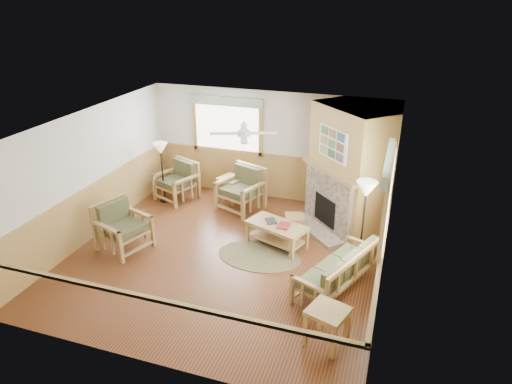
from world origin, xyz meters
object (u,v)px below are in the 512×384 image
(sofa, at_px, (338,269))
(armchair_back_left, at_px, (176,181))
(end_table_chairs, at_px, (231,189))
(floor_lamp_right, at_px, (363,223))
(end_table_sofa, at_px, (327,326))
(coffee_table, at_px, (277,235))
(floor_lamp_left, at_px, (163,172))
(armchair_back_right, at_px, (241,189))
(armchair_left, at_px, (123,227))
(footstool, at_px, (294,223))

(sofa, relative_size, armchair_back_left, 1.88)
(end_table_chairs, distance_m, floor_lamp_right, 3.88)
(end_table_sofa, bearing_deg, coffee_table, 120.66)
(coffee_table, bearing_deg, end_table_chairs, 154.52)
(end_table_chairs, distance_m, floor_lamp_left, 1.73)
(sofa, distance_m, floor_lamp_right, 1.17)
(armchair_back_left, height_order, coffee_table, armchair_back_left)
(coffee_table, xyz_separation_m, end_table_chairs, (-1.68, 1.74, 0.06))
(armchair_back_right, height_order, end_table_sofa, armchair_back_right)
(sofa, bearing_deg, coffee_table, -105.21)
(sofa, relative_size, end_table_chairs, 2.94)
(armchair_left, xyz_separation_m, coffee_table, (2.91, 1.09, -0.25))
(armchair_back_right, relative_size, armchair_left, 1.04)
(armchair_back_left, bearing_deg, sofa, -6.83)
(armchair_back_left, relative_size, armchair_back_right, 0.94)
(armchair_left, xyz_separation_m, footstool, (3.10, 1.83, -0.31))
(coffee_table, height_order, floor_lamp_right, floor_lamp_right)
(end_table_sofa, bearing_deg, floor_lamp_right, 85.14)
(footstool, bearing_deg, armchair_back_left, 168.43)
(armchair_back_left, bearing_deg, armchair_back_right, 21.68)
(sofa, distance_m, end_table_chairs, 4.23)
(armchair_back_right, relative_size, end_table_chairs, 1.66)
(armchair_back_left, height_order, end_table_chairs, armchair_back_left)
(coffee_table, distance_m, floor_lamp_right, 1.81)
(coffee_table, relative_size, footstool, 3.01)
(coffee_table, distance_m, end_table_sofa, 2.93)
(armchair_back_right, relative_size, coffee_table, 0.84)
(footstool, bearing_deg, coffee_table, -104.97)
(end_table_sofa, distance_m, floor_lamp_right, 2.51)
(armchair_back_left, xyz_separation_m, end_table_sofa, (4.50, -3.92, -0.17))
(armchair_back_left, bearing_deg, end_table_chairs, 37.29)
(end_table_sofa, bearing_deg, armchair_left, 162.02)
(sofa, xyz_separation_m, floor_lamp_left, (-4.68, 2.31, 0.35))
(armchair_back_left, relative_size, end_table_sofa, 1.55)
(armchair_left, bearing_deg, armchair_back_left, 21.23)
(armchair_left, distance_m, floor_lamp_left, 2.32)
(coffee_table, height_order, end_table_chairs, end_table_chairs)
(end_table_sofa, xyz_separation_m, floor_lamp_right, (0.21, 2.45, 0.54))
(armchair_back_left, xyz_separation_m, floor_lamp_left, (-0.24, -0.21, 0.29))
(armchair_back_right, height_order, armchair_left, armchair_back_right)
(end_table_chairs, bearing_deg, end_table_sofa, -53.27)
(sofa, bearing_deg, armchair_back_left, -96.48)
(armchair_left, distance_m, footstool, 3.62)
(sofa, relative_size, armchair_back_right, 1.77)
(floor_lamp_right, bearing_deg, end_table_chairs, 151.86)
(armchair_back_right, xyz_separation_m, floor_lamp_right, (2.99, -1.43, 0.34))
(sofa, bearing_deg, floor_lamp_left, -93.12)
(footstool, height_order, floor_lamp_right, floor_lamp_right)
(floor_lamp_left, relative_size, floor_lamp_right, 0.90)
(floor_lamp_right, bearing_deg, floor_lamp_left, 165.79)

